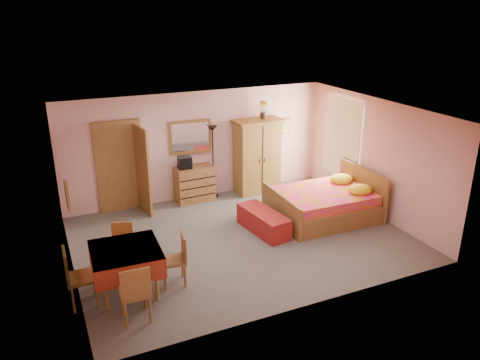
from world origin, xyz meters
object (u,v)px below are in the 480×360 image
chest_of_drawers (195,184)px  chair_east (173,260)px  chair_north (121,248)px  dining_table (127,271)px  bed (323,196)px  sunflower_vase (263,110)px  stereo (185,163)px  wardrobe (257,156)px  bench (263,222)px  wall_mirror (190,137)px  floor_lamp (213,162)px  chair_south (134,291)px  chair_west (82,277)px

chest_of_drawers → chair_east: size_ratio=1.02×
chair_north → chair_east: bearing=153.6°
chair_north → dining_table: bearing=108.7°
bed → dining_table: size_ratio=2.03×
sunflower_vase → chair_north: 4.94m
stereo → chair_north: bearing=-129.3°
wardrobe → bench: 2.36m
chest_of_drawers → wall_mirror: (0.00, 0.21, 1.12)m
dining_table → floor_lamp: bearing=49.7°
stereo → chair_south: stereo is taller
chair_north → chair_east: 1.08m
chest_of_drawers → bench: (0.76, -2.14, -0.21)m
dining_table → chair_east: chair_east is taller
chair_south → chair_north: bearing=88.2°
stereo → chair_north: (-1.98, -2.43, -0.58)m
chest_of_drawers → wardrobe: (1.64, -0.06, 0.50)m
floor_lamp → chair_north: 3.75m
sunflower_vase → chair_west: sunflower_vase is taller
chair_north → wardrobe: bearing=-125.5°
wall_mirror → floor_lamp: 0.85m
floor_lamp → chair_north: bearing=-137.2°
stereo → floor_lamp: bearing=7.7°
floor_lamp → chair_west: (-3.49, -3.35, -0.40)m
bench → chair_west: bearing=-163.4°
stereo → floor_lamp: size_ratio=0.17×
bench → chair_south: chair_south is taller
wall_mirror → bench: wall_mirror is taller
floor_lamp → chair_east: size_ratio=1.98×
floor_lamp → wardrobe: wardrobe is taller
wardrobe → sunflower_vase: sunflower_vase is taller
dining_table → chair_north: 0.77m
wall_mirror → chair_north: size_ratio=1.21×
floor_lamp → chair_east: bearing=-121.2°
floor_lamp → stereo: bearing=-172.3°
dining_table → chair_east: size_ratio=1.20×
bench → chair_south: size_ratio=1.40×
floor_lamp → chair_west: size_ratio=1.80×
chest_of_drawers → chair_north: 3.29m
wall_mirror → bed: bearing=-40.4°
sunflower_vase → chair_east: bearing=-135.7°
bed → chest_of_drawers: bearing=139.4°
wardrobe → bench: (-0.88, -2.08, -0.71)m
bed → bench: 1.54m
bench → chair_east: chair_east is taller
wardrobe → chair_west: (-4.61, -3.19, -0.44)m
sunflower_vase → dining_table: bearing=-142.1°
dining_table → chair_south: size_ratio=1.13×
wardrobe → wall_mirror: bearing=168.3°
bed → bench: bearing=-175.4°
sunflower_vase → chair_south: sunflower_vase is taller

